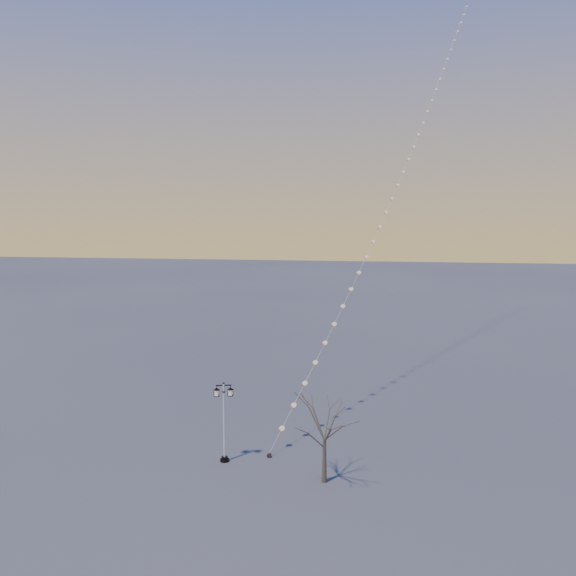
# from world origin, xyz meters

# --- Properties ---
(ground) EXTENTS (300.00, 300.00, 0.00)m
(ground) POSITION_xyz_m (0.00, 0.00, 0.00)
(ground) COLOR #4D4D4D
(ground) RESTS_ON ground
(street_lamp) EXTENTS (1.10, 0.58, 4.44)m
(street_lamp) POSITION_xyz_m (-0.05, 0.64, 2.46)
(street_lamp) COLOR black
(street_lamp) RESTS_ON ground
(bare_tree) EXTENTS (2.54, 2.54, 4.21)m
(bare_tree) POSITION_xyz_m (5.59, -0.95, 2.92)
(bare_tree) COLOR #494130
(bare_tree) RESTS_ON ground
(kite_train) EXTENTS (15.49, 45.52, 38.50)m
(kite_train) POSITION_xyz_m (9.68, 24.05, 19.18)
(kite_train) COLOR black
(kite_train) RESTS_ON ground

